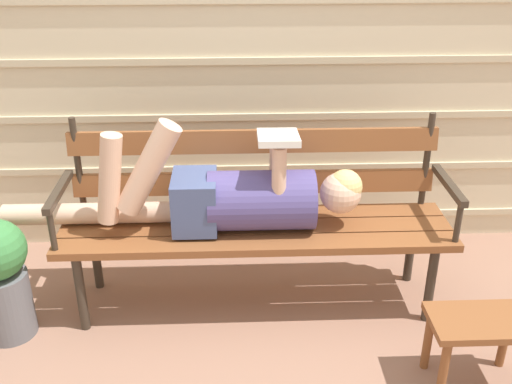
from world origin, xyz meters
The scene contains 6 objects.
ground_plane centered at (0.00, 0.00, 0.00)m, with size 12.00×12.00×0.00m, color #936B56.
house_siding centered at (0.00, 0.85, 1.21)m, with size 4.34×0.08×2.42m.
park_bench centered at (0.00, 0.26, 0.49)m, with size 1.83×0.45×0.90m.
reclining_person centered at (-0.11, 0.19, 0.59)m, with size 1.66×0.28×0.55m.
footstool centered at (0.87, -0.40, 0.26)m, with size 0.41×0.25×0.33m.
potted_plant centered at (-1.14, 0.00, 0.31)m, with size 0.27×0.27×0.58m.
Camera 1 is at (-0.10, -2.27, 1.81)m, focal length 42.26 mm.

